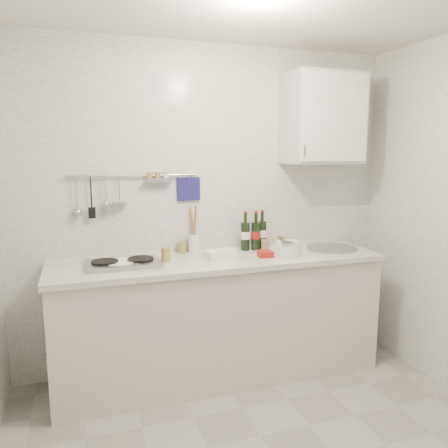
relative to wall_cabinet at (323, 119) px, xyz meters
The scene contains 14 objects.
back_wall 1.15m from the wall_cabinet, 168.67° to the left, with size 3.00×0.02×2.50m, color silver.
counter 1.76m from the wall_cabinet, behind, with size 2.44×0.64×0.96m.
wall_rail 1.59m from the wall_cabinet, behind, with size 0.98×0.09×0.34m.
wall_cabinet is the anchor object (origin of this frame).
plate_stack_hob 1.92m from the wall_cabinet, behind, with size 0.25×0.25×0.03m.
plate_stack_sink 1.07m from the wall_cabinet, 156.23° to the right, with size 0.25×0.24×0.10m.
wine_bottles 1.04m from the wall_cabinet, behind, with size 0.23×0.12×0.31m.
butter_dish 1.36m from the wall_cabinet, behind, with size 0.22×0.11×0.07m, color white.
strawberry_punnet 1.17m from the wall_cabinet, 161.21° to the right, with size 0.11×0.11×0.04m, color #A72212.
utensil_crock 1.40m from the wall_cabinet, behind, with size 0.09×0.09×0.37m.
jar_a 1.50m from the wall_cabinet, behind, with size 0.07×0.07×0.10m.
jar_b 1.03m from the wall_cabinet, 164.79° to the left, with size 0.07×0.07×0.09m.
jar_c 1.10m from the wall_cabinet, behind, with size 0.06×0.06×0.09m.
jar_d 1.63m from the wall_cabinet, behind, with size 0.07×0.07×0.10m.
Camera 1 is at (-0.97, -1.88, 1.69)m, focal length 35.00 mm.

